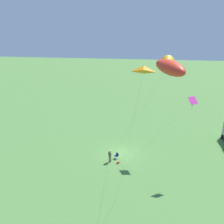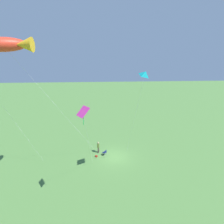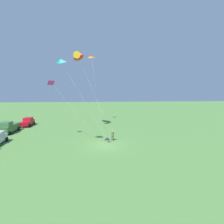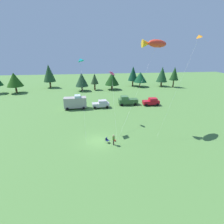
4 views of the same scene
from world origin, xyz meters
name	(u,v)px [view 1 (image 1 of 4)]	position (x,y,z in m)	size (l,w,h in m)	color
ground_plane	(121,153)	(0.00, 0.00, 0.00)	(160.00, 160.00, 0.00)	#4F7E3C
person_kite_flyer	(110,155)	(2.37, -1.40, 1.02)	(0.44, 0.52, 1.74)	#403230
folding_chair	(117,155)	(1.43, -0.57, 0.49)	(0.68, 0.68, 0.82)	navy
backpack_on_grass	(118,163)	(2.68, -0.24, 0.11)	(0.32, 0.22, 0.22)	#A62316
kite_large_fish	(170,66)	(10.02, 4.84, 14.82)	(10.04, 8.11, 15.53)	red
kite_delta_teal	(166,68)	(-2.29, 5.67, 12.24)	(1.42, 7.63, 12.63)	#0D8D95
kite_diamond_rainbow	(191,103)	(3.39, 8.33, 9.32)	(1.20, 8.26, 9.97)	#DD32A0
kite_delta_orange	(144,69)	(16.10, 2.54, 15.77)	(6.59, 2.96, 16.17)	orange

